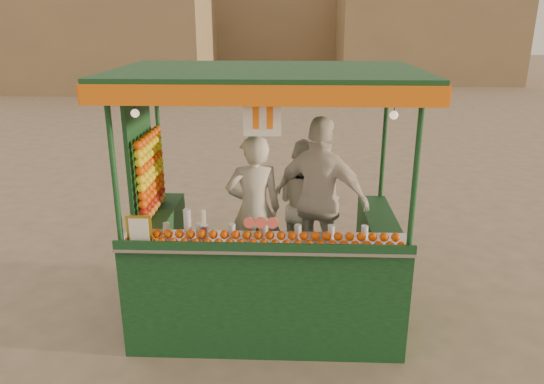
{
  "coord_description": "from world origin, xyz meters",
  "views": [
    {
      "loc": [
        0.01,
        -4.99,
        3.22
      ],
      "look_at": [
        -0.19,
        0.08,
        1.49
      ],
      "focal_mm": 33.82,
      "sensor_mm": 36.0,
      "label": 1
    }
  ],
  "objects_px": {
    "juice_cart": "(260,248)",
    "vendor_right": "(320,200)",
    "vendor_middle": "(305,205)",
    "vendor_left": "(254,210)"
  },
  "relations": [
    {
      "from": "vendor_middle",
      "to": "juice_cart",
      "type": "bearing_deg",
      "value": 107.81
    },
    {
      "from": "vendor_left",
      "to": "vendor_middle",
      "type": "relative_size",
      "value": 1.08
    },
    {
      "from": "juice_cart",
      "to": "vendor_left",
      "type": "height_order",
      "value": "juice_cart"
    },
    {
      "from": "vendor_left",
      "to": "juice_cart",
      "type": "bearing_deg",
      "value": 90.36
    },
    {
      "from": "vendor_left",
      "to": "vendor_right",
      "type": "height_order",
      "value": "vendor_right"
    },
    {
      "from": "vendor_left",
      "to": "vendor_right",
      "type": "distance_m",
      "value": 0.76
    },
    {
      "from": "juice_cart",
      "to": "vendor_right",
      "type": "distance_m",
      "value": 0.9
    },
    {
      "from": "juice_cart",
      "to": "vendor_left",
      "type": "bearing_deg",
      "value": 103.3
    },
    {
      "from": "juice_cart",
      "to": "vendor_right",
      "type": "bearing_deg",
      "value": 35.42
    },
    {
      "from": "vendor_left",
      "to": "vendor_middle",
      "type": "distance_m",
      "value": 0.69
    }
  ]
}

